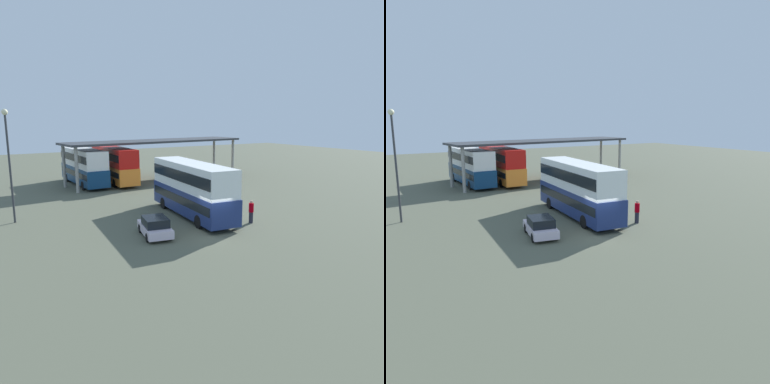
{
  "view_description": "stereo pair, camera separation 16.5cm",
  "coord_description": "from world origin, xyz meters",
  "views": [
    {
      "loc": [
        -14.1,
        -20.43,
        7.89
      ],
      "look_at": [
        1.34,
        4.75,
        2.0
      ],
      "focal_mm": 34.82,
      "sensor_mm": 36.0,
      "label": 1
    },
    {
      "loc": [
        -13.96,
        -20.51,
        7.89
      ],
      "look_at": [
        1.34,
        4.75,
        2.0
      ],
      "focal_mm": 34.82,
      "sensor_mm": 36.0,
      "label": 2
    }
  ],
  "objects": [
    {
      "name": "depot_canopy",
      "position": [
        6.93,
        22.41,
        4.82
      ],
      "size": [
        24.07,
        7.46,
        5.13
      ],
      "rotation": [
        0.0,
        0.0,
        0.09
      ],
      "color": "#33353A",
      "rests_on": "ground_plane"
    },
    {
      "name": "ground_plane",
      "position": [
        0.0,
        0.0,
        0.0
      ],
      "size": [
        140.0,
        140.0,
        0.0
      ],
      "primitive_type": "plane",
      "color": "#535745"
    },
    {
      "name": "double_decker_main",
      "position": [
        1.34,
        4.77,
        2.4
      ],
      "size": [
        3.44,
        11.05,
        4.38
      ],
      "rotation": [
        0.0,
        0.0,
        1.48
      ],
      "color": "navy",
      "rests_on": "ground_plane"
    },
    {
      "name": "parked_hatchback",
      "position": [
        -3.58,
        1.52,
        0.67
      ],
      "size": [
        2.35,
        3.86,
        1.35
      ],
      "rotation": [
        0.0,
        0.0,
        1.37
      ],
      "color": "silver",
      "rests_on": "ground_plane"
    },
    {
      "name": "lamppost_tall",
      "position": [
        -11.29,
        10.19,
        5.31
      ],
      "size": [
        0.44,
        0.44,
        8.53
      ],
      "color": "#33353A",
      "rests_on": "ground_plane"
    },
    {
      "name": "pedestrian_waiting",
      "position": [
        4.1,
        0.63,
        0.89
      ],
      "size": [
        0.38,
        0.38,
        1.78
      ],
      "rotation": [
        0.0,
        0.0,
        2.66
      ],
      "color": "#262633",
      "rests_on": "ground_plane"
    },
    {
      "name": "double_decker_mid_row",
      "position": [
        1.6,
        23.69,
        2.39
      ],
      "size": [
        2.84,
        11.45,
        4.36
      ],
      "rotation": [
        0.0,
        0.0,
        1.54
      ],
      "color": "orange",
      "rests_on": "ground_plane"
    },
    {
      "name": "double_decker_near_canopy",
      "position": [
        -2.07,
        23.96,
        2.36
      ],
      "size": [
        2.83,
        10.83,
        4.31
      ],
      "rotation": [
        0.0,
        0.0,
        1.6
      ],
      "color": "navy",
      "rests_on": "ground_plane"
    }
  ]
}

